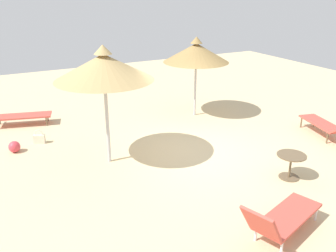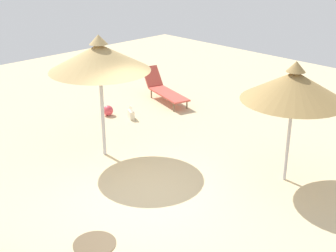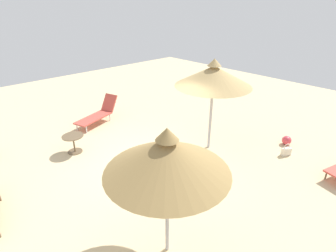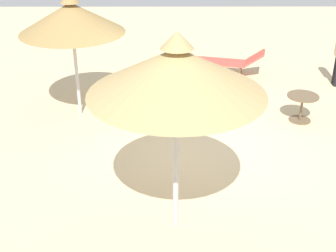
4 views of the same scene
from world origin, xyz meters
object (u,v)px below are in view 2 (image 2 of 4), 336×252
Objects in this scene: beach_ball at (108,111)px; handbag at (131,114)px; lounge_chair_edge at (164,89)px; parasol_umbrella_center at (99,57)px; parasol_umbrella_far_right at (294,86)px.

handbag is at bearing -65.57° from beach_ball.
lounge_chair_edge reaches higher than handbag.
parasol_umbrella_center reaches higher than handbag.
parasol_umbrella_far_right is 1.15× the size of lounge_chair_edge.
parasol_umbrella_center is 9.55× the size of beach_ball.
parasol_umbrella_far_right is (2.05, -3.78, -0.28)m from parasol_umbrella_center.
beach_ball is at bearing 93.42° from parasol_umbrella_far_right.
parasol_umbrella_center is at bearing -153.51° from lounge_chair_edge.
parasol_umbrella_center is 3.51m from beach_ball.
lounge_chair_edge is (1.79, 5.70, -1.76)m from parasol_umbrella_far_right.
parasol_umbrella_center reaches higher than lounge_chair_edge.
parasol_umbrella_center is 4.31m from parasol_umbrella_far_right.
parasol_umbrella_far_right is 6.47× the size of handbag.
lounge_chair_edge is 5.65× the size of handbag.
beach_ball is at bearing 50.77° from parasol_umbrella_center.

